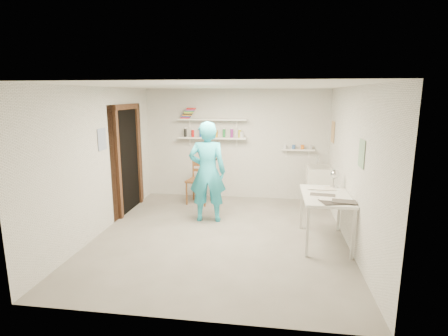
# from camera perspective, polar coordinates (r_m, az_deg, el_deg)

# --- Properties ---
(floor) EXTENTS (4.00, 4.50, 0.02)m
(floor) POSITION_cam_1_polar(r_m,az_deg,el_deg) (5.88, -0.55, -10.97)
(floor) COLOR slate
(floor) RESTS_ON ground
(ceiling) EXTENTS (4.00, 4.50, 0.02)m
(ceiling) POSITION_cam_1_polar(r_m,az_deg,el_deg) (5.42, -0.60, 13.34)
(ceiling) COLOR silver
(ceiling) RESTS_ON wall_back
(wall_back) EXTENTS (4.00, 0.02, 2.40)m
(wall_back) POSITION_cam_1_polar(r_m,az_deg,el_deg) (7.73, 1.91, 3.89)
(wall_back) COLOR silver
(wall_back) RESTS_ON ground
(wall_front) EXTENTS (4.00, 0.02, 2.40)m
(wall_front) POSITION_cam_1_polar(r_m,az_deg,el_deg) (3.37, -6.29, -6.70)
(wall_front) COLOR silver
(wall_front) RESTS_ON ground
(wall_left) EXTENTS (0.02, 4.50, 2.40)m
(wall_left) POSITION_cam_1_polar(r_m,az_deg,el_deg) (6.14, -19.46, 1.14)
(wall_left) COLOR silver
(wall_left) RESTS_ON ground
(wall_right) EXTENTS (0.02, 4.50, 2.40)m
(wall_right) POSITION_cam_1_polar(r_m,az_deg,el_deg) (5.59, 20.24, 0.09)
(wall_right) COLOR silver
(wall_right) RESTS_ON ground
(doorway_recess) EXTENTS (0.02, 0.90, 2.00)m
(doorway_recess) POSITION_cam_1_polar(r_m,az_deg,el_deg) (7.10, -15.36, 1.12)
(doorway_recess) COLOR black
(doorway_recess) RESTS_ON wall_left
(corridor_box) EXTENTS (1.40, 1.50, 2.10)m
(corridor_box) POSITION_cam_1_polar(r_m,az_deg,el_deg) (7.40, -20.44, 1.61)
(corridor_box) COLOR brown
(corridor_box) RESTS_ON ground
(door_lintel) EXTENTS (0.06, 1.05, 0.10)m
(door_lintel) POSITION_cam_1_polar(r_m,az_deg,el_deg) (6.98, -15.68, 9.61)
(door_lintel) COLOR brown
(door_lintel) RESTS_ON wall_left
(door_jamb_near) EXTENTS (0.06, 0.10, 2.00)m
(door_jamb_near) POSITION_cam_1_polar(r_m,az_deg,el_deg) (6.65, -16.88, 0.32)
(door_jamb_near) COLOR brown
(door_jamb_near) RESTS_ON ground
(door_jamb_far) EXTENTS (0.06, 0.10, 2.00)m
(door_jamb_far) POSITION_cam_1_polar(r_m,az_deg,el_deg) (7.55, -13.74, 1.82)
(door_jamb_far) COLOR brown
(door_jamb_far) RESTS_ON ground
(shelf_lower) EXTENTS (1.50, 0.22, 0.03)m
(shelf_lower) POSITION_cam_1_polar(r_m,az_deg,el_deg) (7.65, -1.93, 4.94)
(shelf_lower) COLOR white
(shelf_lower) RESTS_ON wall_back
(shelf_upper) EXTENTS (1.50, 0.22, 0.03)m
(shelf_upper) POSITION_cam_1_polar(r_m,az_deg,el_deg) (7.62, -1.95, 7.93)
(shelf_upper) COLOR white
(shelf_upper) RESTS_ON wall_back
(ledge_shelf) EXTENTS (0.70, 0.14, 0.03)m
(ledge_shelf) POSITION_cam_1_polar(r_m,az_deg,el_deg) (7.63, 11.97, 2.93)
(ledge_shelf) COLOR white
(ledge_shelf) RESTS_ON wall_back
(poster_left) EXTENTS (0.01, 0.28, 0.36)m
(poster_left) POSITION_cam_1_polar(r_m,az_deg,el_deg) (6.13, -19.28, 4.44)
(poster_left) COLOR #334C7F
(poster_left) RESTS_ON wall_left
(poster_right_a) EXTENTS (0.01, 0.34, 0.42)m
(poster_right_a) POSITION_cam_1_polar(r_m,az_deg,el_deg) (7.29, 17.34, 5.65)
(poster_right_a) COLOR #995933
(poster_right_a) RESTS_ON wall_right
(poster_right_b) EXTENTS (0.01, 0.30, 0.38)m
(poster_right_b) POSITION_cam_1_polar(r_m,az_deg,el_deg) (5.01, 21.54, 2.19)
(poster_right_b) COLOR #3F724C
(poster_right_b) RESTS_ON wall_right
(belfast_sink) EXTENTS (0.48, 0.60, 0.30)m
(belfast_sink) POSITION_cam_1_polar(r_m,az_deg,el_deg) (7.29, 15.21, -1.01)
(belfast_sink) COLOR white
(belfast_sink) RESTS_ON wall_right
(man) EXTENTS (0.71, 0.50, 1.82)m
(man) POSITION_cam_1_polar(r_m,az_deg,el_deg) (6.27, -2.72, -0.66)
(man) COLOR #2AB8D5
(man) RESTS_ON ground
(wall_clock) EXTENTS (0.33, 0.07, 0.33)m
(wall_clock) POSITION_cam_1_polar(r_m,az_deg,el_deg) (6.42, -2.19, 2.40)
(wall_clock) COLOR beige
(wall_clock) RESTS_ON man
(wooden_chair) EXTENTS (0.53, 0.51, 0.99)m
(wooden_chair) POSITION_cam_1_polar(r_m,az_deg,el_deg) (7.40, -4.14, -2.04)
(wooden_chair) COLOR brown
(wooden_chair) RESTS_ON ground
(work_table) EXTENTS (0.70, 1.17, 0.78)m
(work_table) POSITION_cam_1_polar(r_m,az_deg,el_deg) (5.68, 16.11, -7.97)
(work_table) COLOR silver
(work_table) RESTS_ON ground
(desk_lamp) EXTENTS (0.15, 0.15, 0.15)m
(desk_lamp) POSITION_cam_1_polar(r_m,az_deg,el_deg) (5.99, 17.66, -0.96)
(desk_lamp) COLOR silver
(desk_lamp) RESTS_ON work_table
(spray_cans) EXTENTS (1.29, 0.06, 0.17)m
(spray_cans) POSITION_cam_1_polar(r_m,az_deg,el_deg) (7.64, -1.93, 5.68)
(spray_cans) COLOR black
(spray_cans) RESTS_ON shelf_lower
(book_stack) EXTENTS (0.32, 0.14, 0.22)m
(book_stack) POSITION_cam_1_polar(r_m,az_deg,el_deg) (7.72, -5.88, 8.87)
(book_stack) COLOR red
(book_stack) RESTS_ON shelf_upper
(ledge_pots) EXTENTS (0.48, 0.07, 0.09)m
(ledge_pots) POSITION_cam_1_polar(r_m,az_deg,el_deg) (7.63, 11.99, 3.37)
(ledge_pots) COLOR silver
(ledge_pots) RESTS_ON ledge_shelf
(papers) EXTENTS (0.30, 0.22, 0.03)m
(papers) POSITION_cam_1_polar(r_m,az_deg,el_deg) (5.56, 16.35, -4.05)
(papers) COLOR silver
(papers) RESTS_ON work_table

